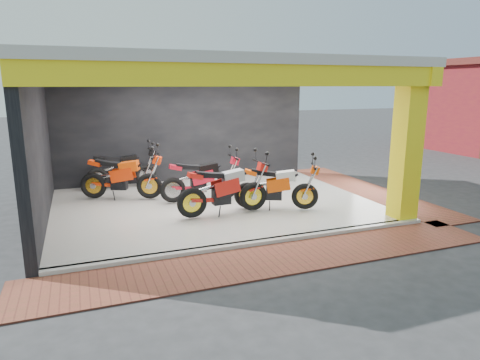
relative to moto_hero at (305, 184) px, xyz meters
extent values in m
plane|color=#2D2D30|center=(-1.89, -0.53, -0.77)|extent=(80.00, 80.00, 0.00)
cube|color=silver|center=(-1.89, 1.47, -0.72)|extent=(8.00, 6.00, 0.10)
cube|color=beige|center=(-1.89, 1.47, 2.83)|extent=(8.40, 6.40, 0.20)
cube|color=black|center=(-1.89, 4.57, 0.98)|extent=(8.20, 0.20, 3.50)
cube|color=black|center=(-5.99, 1.47, 0.98)|extent=(0.20, 6.20, 3.50)
cube|color=yellow|center=(1.86, -1.28, 0.98)|extent=(0.50, 0.50, 3.50)
cube|color=yellow|center=(-1.89, -1.53, 2.53)|extent=(8.40, 0.30, 0.40)
cube|color=yellow|center=(2.11, 1.47, 2.53)|extent=(0.30, 6.40, 0.40)
cube|color=silver|center=(-1.89, -1.55, -0.72)|extent=(8.00, 0.20, 0.10)
cube|color=brown|center=(-1.89, -2.33, -0.76)|extent=(9.00, 1.40, 0.03)
cube|color=brown|center=(2.91, 1.47, -0.76)|extent=(1.40, 7.00, 0.03)
camera|label=1|loc=(-5.10, -8.94, 2.36)|focal=32.00mm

